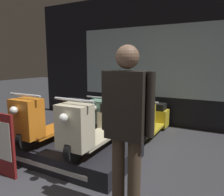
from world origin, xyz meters
TOP-DOWN VIEW (x-y plane):
  - shop_wall_back at (0.00, 4.05)m, footprint 6.80×0.09m
  - display_platform at (-0.40, 1.46)m, footprint 1.93×1.24m
  - scooter_display_left at (-0.83, 1.46)m, footprint 0.60×1.52m
  - scooter_display_right at (0.04, 1.46)m, footprint 0.60×1.52m
  - scooter_backrow_0 at (-0.63, 3.15)m, footprint 0.60×1.52m
  - scooter_backrow_1 at (0.33, 3.15)m, footprint 0.60×1.52m
  - person_right_browsing at (0.88, 0.66)m, footprint 0.55×0.22m
  - price_sign_board at (-0.88, 0.57)m, footprint 0.40×0.04m

SIDE VIEW (x-z plane):
  - display_platform at x=-0.40m, z-range 0.00..0.27m
  - scooter_backrow_0 at x=-0.63m, z-range -0.07..0.76m
  - scooter_backrow_1 at x=0.33m, z-range -0.07..0.76m
  - price_sign_board at x=-0.88m, z-range 0.01..0.89m
  - scooter_display_left at x=-0.83m, z-range 0.19..1.03m
  - scooter_display_right at x=0.04m, z-range 0.19..1.03m
  - person_right_browsing at x=0.88m, z-range 0.14..1.85m
  - shop_wall_back at x=0.00m, z-range 0.00..3.20m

